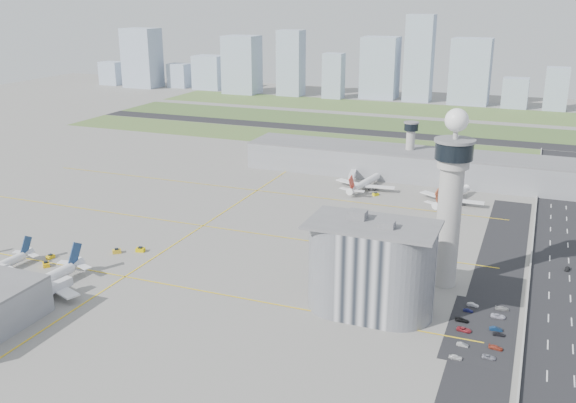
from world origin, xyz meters
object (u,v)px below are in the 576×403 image
at_px(tug_0, 51,256).
at_px(car_lot_3, 462,320).
at_px(car_lot_9, 496,329).
at_px(car_lot_4, 468,310).
at_px(airplane_far_a, 366,178).
at_px(car_lot_2, 464,330).
at_px(jet_bridge_far_0, 354,174).
at_px(control_tower, 451,192).
at_px(car_lot_5, 473,305).
at_px(jet_bridge_far_1, 442,183).
at_px(secondary_tower, 410,144).
at_px(tug_4, 376,194).
at_px(car_hw_4, 553,176).
at_px(car_lot_11, 502,308).
at_px(airplane_near_c, 36,278).
at_px(car_lot_7, 496,348).
at_px(tug_3, 140,249).
at_px(car_lot_6, 489,357).
at_px(car_lot_1, 462,345).
at_px(car_hw_1, 567,269).
at_px(jet_bridge_near_2, 37,299).
at_px(admin_building, 371,268).
at_px(tug_2, 117,251).
at_px(tug_5, 444,213).
at_px(car_lot_0, 456,357).
at_px(tug_1, 46,264).
at_px(airplane_far_b, 453,192).
at_px(car_lot_10, 498,316).

bearing_deg(tug_0, car_lot_3, 11.58).
bearing_deg(car_lot_9, car_lot_4, 39.45).
distance_m(airplane_far_a, car_lot_2, 157.03).
bearing_deg(jet_bridge_far_0, car_lot_3, 17.93).
bearing_deg(control_tower, car_lot_5, -50.62).
bearing_deg(jet_bridge_far_1, secondary_tower, -139.29).
height_order(jet_bridge_far_0, tug_4, jet_bridge_far_0).
distance_m(jet_bridge_far_0, car_hw_4, 116.36).
bearing_deg(tug_0, secondary_tower, 67.39).
height_order(car_lot_5, car_lot_11, car_lot_11).
relative_size(airplane_near_c, car_lot_9, 10.97).
distance_m(jet_bridge_far_1, tug_4, 40.59).
height_order(tug_0, car_lot_11, tug_0).
xyz_separation_m(jet_bridge_far_1, car_lot_7, (41.58, -164.47, -2.24)).
relative_size(tug_3, car_lot_6, 0.88).
height_order(car_lot_1, car_hw_1, car_hw_1).
distance_m(jet_bridge_near_2, car_hw_1, 194.31).
bearing_deg(jet_bridge_near_2, car_lot_3, -62.65).
relative_size(admin_building, car_lot_9, 10.54).
distance_m(admin_building, airplane_near_c, 116.83).
distance_m(jet_bridge_far_0, car_hw_1, 146.44).
bearing_deg(car_hw_1, car_lot_2, -108.26).
bearing_deg(tug_2, car_lot_1, -139.86).
relative_size(tug_0, tug_5, 1.02).
relative_size(airplane_near_c, car_lot_7, 10.46).
xyz_separation_m(airplane_far_a, car_lot_2, (69.96, -140.49, -5.05)).
bearing_deg(car_hw_4, car_lot_1, -92.56).
distance_m(car_lot_0, car_lot_1, 8.06).
bearing_deg(secondary_tower, tug_2, -118.24).
bearing_deg(car_lot_0, tug_0, 81.89).
xyz_separation_m(tug_3, car_lot_1, (132.95, -27.66, -0.44)).
height_order(admin_building, jet_bridge_far_0, admin_building).
bearing_deg(tug_1, car_hw_4, 1.96).
bearing_deg(tug_1, tug_4, 8.01).
distance_m(airplane_far_b, jet_bridge_near_2, 203.55).
xyz_separation_m(car_lot_1, car_lot_11, (9.40, 28.77, 0.07)).
bearing_deg(car_lot_10, car_lot_11, -9.18).
bearing_deg(car_lot_7, car_lot_10, 7.64).
relative_size(airplane_far_a, car_lot_10, 8.74).
height_order(car_lot_4, car_hw_1, car_hw_1).
relative_size(control_tower, car_lot_6, 16.16).
bearing_deg(admin_building, tug_4, 103.34).
bearing_deg(tug_5, car_lot_7, -146.35).
height_order(car_lot_1, car_lot_6, car_lot_1).
distance_m(car_lot_5, car_hw_1, 53.85).
bearing_deg(admin_building, car_hw_1, 43.93).
height_order(tug_5, car_lot_4, tug_5).
bearing_deg(car_lot_7, jet_bridge_near_2, 106.11).
relative_size(jet_bridge_near_2, jet_bridge_far_0, 1.00).
distance_m(jet_bridge_near_2, tug_5, 185.69).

